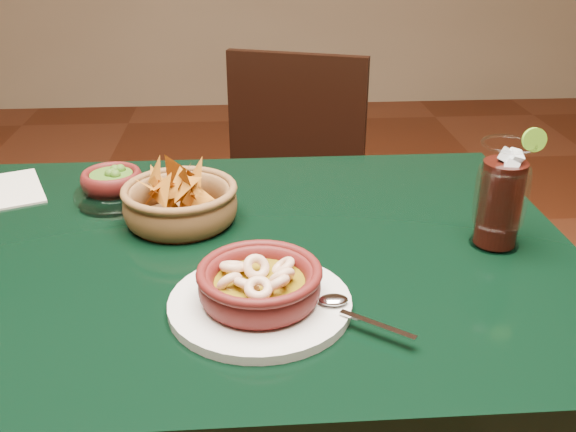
{
  "coord_description": "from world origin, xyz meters",
  "views": [
    {
      "loc": [
        0.08,
        -0.91,
        1.24
      ],
      "look_at": [
        0.14,
        -0.02,
        0.81
      ],
      "focal_mm": 40.0,
      "sensor_mm": 36.0,
      "label": 1
    }
  ],
  "objects": [
    {
      "name": "shrimp_plate",
      "position": [
        0.09,
        -0.18,
        0.78
      ],
      "size": [
        0.31,
        0.25,
        0.07
      ],
      "color": "silver",
      "rests_on": "dining_table"
    },
    {
      "name": "chip_basket",
      "position": [
        -0.04,
        0.1,
        0.79
      ],
      "size": [
        0.23,
        0.23,
        0.14
      ],
      "color": "brown",
      "rests_on": "dining_table"
    },
    {
      "name": "paper_menu",
      "position": [
        -0.39,
        0.25,
        0.75
      ],
      "size": [
        0.19,
        0.22,
        0.0
      ],
      "color": "beige",
      "rests_on": "dining_table"
    },
    {
      "name": "dining_chair",
      "position": [
        0.18,
        0.7,
        0.49
      ],
      "size": [
        0.52,
        0.52,
        0.89
      ],
      "color": "black",
      "rests_on": "ground"
    },
    {
      "name": "glass_ashtray",
      "position": [
        -0.17,
        0.18,
        0.77
      ],
      "size": [
        0.14,
        0.14,
        0.03
      ],
      "color": "white",
      "rests_on": "dining_table"
    },
    {
      "name": "dining_table",
      "position": [
        0.0,
        0.0,
        0.65
      ],
      "size": [
        1.2,
        0.8,
        0.75
      ],
      "color": "black",
      "rests_on": "ground"
    },
    {
      "name": "cola_drink",
      "position": [
        0.47,
        -0.02,
        0.83
      ],
      "size": [
        0.17,
        0.17,
        0.19
      ],
      "color": "white",
      "rests_on": "dining_table"
    },
    {
      "name": "guacamole_ramekin",
      "position": [
        -0.18,
        0.24,
        0.77
      ],
      "size": [
        0.13,
        0.13,
        0.05
      ],
      "color": "#4A1110",
      "rests_on": "dining_table"
    }
  ]
}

